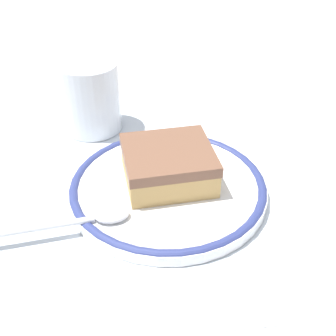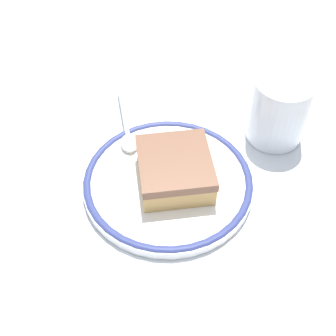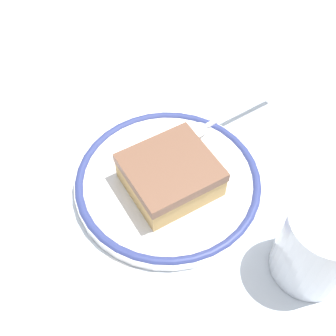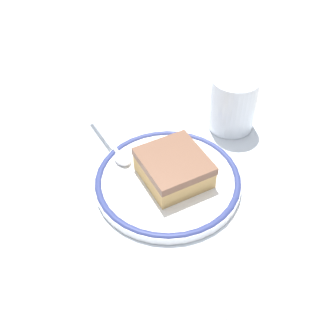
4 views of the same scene
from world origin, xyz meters
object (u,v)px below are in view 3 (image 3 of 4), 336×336
at_px(plate, 168,182).
at_px(cake_slice, 170,175).
at_px(spoon, 213,122).
at_px(napkin, 111,327).
at_px(cup, 317,248).

xyz_separation_m(plate, cake_slice, (-0.00, -0.01, 0.02)).
distance_m(spoon, napkin, 0.26).
bearing_deg(plate, cup, -60.91).
bearing_deg(cup, plate, 119.09).
distance_m(cake_slice, napkin, 0.16).
distance_m(cake_slice, cup, 0.16).
distance_m(spoon, cup, 0.19).
relative_size(cup, napkin, 0.74).
height_order(plate, cup, cup).
relative_size(plate, cake_slice, 2.11).
xyz_separation_m(plate, napkin, (-0.11, -0.12, -0.01)).
bearing_deg(napkin, plate, 46.34).
height_order(plate, spoon, spoon).
bearing_deg(plate, napkin, -133.66).
bearing_deg(plate, cake_slice, -98.72).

